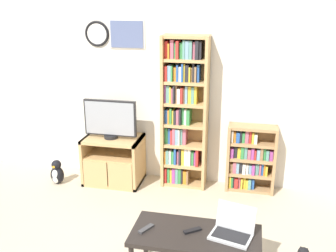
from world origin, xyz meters
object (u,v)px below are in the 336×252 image
object	(u,v)px
bookshelf_tall	(183,112)
coffee_table	(196,238)
remote_near_laptop	(146,229)
laptop	(233,228)
tv_stand	(113,160)
bookshelf_short	(249,159)
penguin_figurine	(57,173)
remote_far_from_laptop	(192,230)
television	(110,119)

from	to	relation	value
bookshelf_tall	coffee_table	world-z (taller)	bookshelf_tall
coffee_table	remote_near_laptop	xyz separation A→B (m)	(-0.43, -0.04, 0.06)
remote_near_laptop	laptop	bearing A→B (deg)	35.26
tv_stand	laptop	world-z (taller)	laptop
bookshelf_tall	bookshelf_short	bearing A→B (deg)	1.34
penguin_figurine	bookshelf_tall	bearing A→B (deg)	12.64
bookshelf_tall	coffee_table	xyz separation A→B (m)	(0.44, -1.79, -0.58)
bookshelf_tall	remote_far_from_laptop	world-z (taller)	bookshelf_tall
tv_stand	bookshelf_tall	bearing A→B (deg)	9.36
bookshelf_tall	bookshelf_short	size ratio (longest dim) A/B	2.25
coffee_table	bookshelf_tall	bearing A→B (deg)	103.79
bookshelf_tall	bookshelf_short	distance (m)	1.02
laptop	bookshelf_short	bearing A→B (deg)	101.29
tv_stand	remote_far_from_laptop	xyz separation A→B (m)	(1.31, -1.61, 0.15)
tv_stand	laptop	size ratio (longest dim) A/B	1.87
bookshelf_short	laptop	size ratio (longest dim) A/B	2.17
laptop	penguin_figurine	distance (m)	2.76
laptop	remote_far_from_laptop	size ratio (longest dim) A/B	2.55
remote_far_from_laptop	penguin_figurine	world-z (taller)	remote_far_from_laptop
laptop	coffee_table	bearing A→B (deg)	-155.66
laptop	remote_far_from_laptop	distance (m)	0.35
tv_stand	remote_near_laptop	xyz separation A→B (m)	(0.91, -1.67, 0.15)
bookshelf_short	laptop	world-z (taller)	bookshelf_short
laptop	penguin_figurine	size ratio (longest dim) A/B	1.20
tv_stand	remote_far_from_laptop	bearing A→B (deg)	-51.02
tv_stand	bookshelf_tall	world-z (taller)	bookshelf_tall
bookshelf_short	coffee_table	size ratio (longest dim) A/B	0.78
bookshelf_tall	laptop	xyz separation A→B (m)	(0.75, -1.73, -0.47)
tv_stand	bookshelf_short	size ratio (longest dim) A/B	0.86
bookshelf_short	remote_far_from_laptop	size ratio (longest dim) A/B	5.54
remote_near_laptop	remote_far_from_laptop	xyz separation A→B (m)	(0.40, 0.06, 0.00)
bookshelf_tall	tv_stand	bearing A→B (deg)	-170.64
coffee_table	remote_near_laptop	world-z (taller)	remote_near_laptop
coffee_table	remote_near_laptop	size ratio (longest dim) A/B	6.84
coffee_table	penguin_figurine	bearing A→B (deg)	145.29
bookshelf_short	remote_near_laptop	world-z (taller)	bookshelf_short
tv_stand	laptop	xyz separation A→B (m)	(1.65, -1.59, 0.20)
bookshelf_short	coffee_table	distance (m)	1.85
bookshelf_tall	penguin_figurine	xyz separation A→B (m)	(-1.62, -0.36, -0.83)
tv_stand	penguin_figurine	size ratio (longest dim) A/B	2.24
bookshelf_tall	laptop	bearing A→B (deg)	-66.71
television	bookshelf_tall	xyz separation A→B (m)	(0.91, 0.16, 0.10)
bookshelf_short	penguin_figurine	distance (m)	2.51
remote_far_from_laptop	coffee_table	bearing A→B (deg)	-162.86
bookshelf_tall	coffee_table	size ratio (longest dim) A/B	1.75
coffee_table	laptop	distance (m)	0.33
remote_far_from_laptop	television	bearing A→B (deg)	3.10
tv_stand	remote_far_from_laptop	world-z (taller)	tv_stand
penguin_figurine	tv_stand	bearing A→B (deg)	16.65
tv_stand	coffee_table	world-z (taller)	tv_stand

